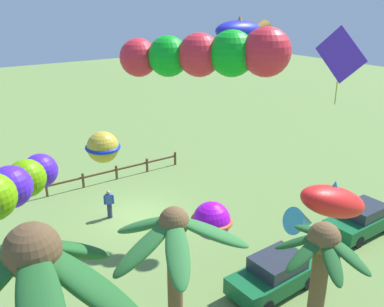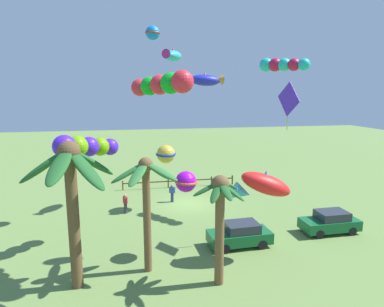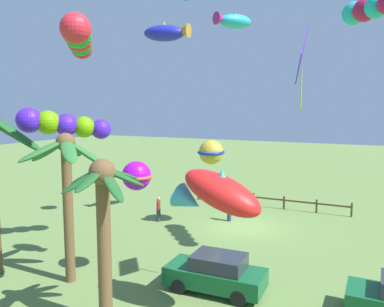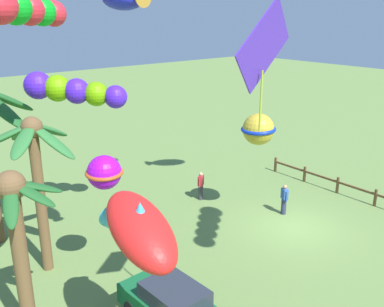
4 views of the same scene
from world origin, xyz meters
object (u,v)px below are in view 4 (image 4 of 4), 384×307
Objects in this scene: spectator_1 at (201,186)px; kite_tube_7 at (25,9)px; kite_diamond_1 at (264,48)px; kite_ball_9 at (104,172)px; palm_tree_2 at (16,224)px; kite_tube_2 at (72,90)px; parked_car_1 at (173,306)px; spectator_0 at (284,199)px; kite_ball_3 at (258,129)px; kite_fish_6 at (138,229)px; palm_tree_1 at (35,158)px.

kite_tube_7 is at bearing 102.89° from spectator_1.
kite_diamond_1 is 7.99m from kite_ball_9.
kite_tube_2 reaches higher than palm_tree_2.
spectator_0 is at bearing -72.28° from parked_car_1.
kite_tube_2 reaches higher than kite_ball_3.
kite_tube_7 reaches higher than parked_car_1.
parked_car_1 is (-2.43, -3.78, -3.24)m from palm_tree_2.
kite_ball_3 is at bearing -65.48° from kite_fish_6.
palm_tree_1 is 10.00m from kite_ball_3.
kite_tube_7 reaches higher than kite_tube_2.
spectator_1 is at bearing -67.43° from palm_tree_2.
palm_tree_1 is 7.30m from parked_car_1.
kite_ball_9 is at bearing 5.16° from parked_car_1.
kite_tube_2 is at bearing -16.28° from kite_fish_6.
kite_diamond_1 is 1.55× the size of kite_ball_3.
spectator_1 is at bearing -49.01° from kite_fish_6.
palm_tree_2 is at bearing 92.38° from spectator_0.
kite_tube_7 reaches higher than kite_ball_9.
kite_tube_7 is (-2.10, 9.16, 9.07)m from spectator_1.
palm_tree_1 is 2.86m from kite_ball_9.
kite_diamond_1 is 8.28m from kite_tube_7.
palm_tree_1 reaches higher than palm_tree_2.
palm_tree_2 is 3.81m from kite_fish_6.
spectator_0 is 12.04m from kite_fish_6.
kite_fish_6 is at bearing 163.72° from kite_tube_2.
kite_ball_3 is at bearing -102.80° from palm_tree_1.
kite_ball_3 is at bearing -48.46° from kite_diamond_1.
palm_tree_1 is at bearing 14.16° from kite_diamond_1.
kite_diamond_1 is at bearing 123.76° from spectator_0.
spectator_0 is at bearing -56.24° from kite_diamond_1.
kite_ball_9 is (-0.17, 8.19, -0.14)m from kite_ball_3.
palm_tree_1 is 3.93× the size of spectator_1.
kite_ball_9 reaches higher than parked_car_1.
parked_car_1 is at bearing 7.02° from kite_diamond_1.
kite_diamond_1 is at bearing -173.98° from kite_ball_9.
kite_diamond_1 is (-5.98, 8.94, 8.25)m from spectator_0.
kite_tube_7 reaches higher than palm_tree_2.
kite_tube_2 is (6.08, 8.07, 5.59)m from spectator_0.
kite_tube_7 reaches higher than kite_fish_6.
palm_tree_2 is at bearing 143.17° from kite_tube_7.
palm_tree_1 is at bearing 2.33° from kite_fish_6.
kite_tube_7 is at bearing 3.24° from kite_fish_6.
spectator_1 is at bearing 27.16° from spectator_0.
spectator_1 is 13.06m from kite_tube_7.
kite_tube_2 is at bearing 50.88° from kite_ball_3.
kite_tube_2 reaches higher than kite_ball_9.
kite_ball_9 is (-1.44, -1.61, -5.45)m from kite_tube_7.
kite_ball_9 is at bearing 164.45° from kite_tube_2.
palm_tree_1 reaches higher than spectator_1.
spectator_1 is (4.58, -11.02, -3.18)m from palm_tree_2.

